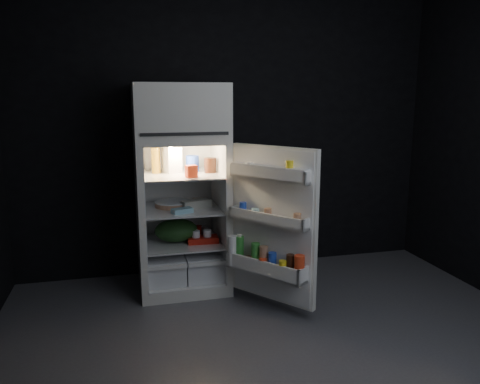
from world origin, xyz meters
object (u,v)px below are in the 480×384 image
object	(u,v)px
refrigerator	(181,181)
yogurt_tray	(203,240)
fridge_door	(271,228)
egg_carton	(196,204)
milk_jug	(172,159)

from	to	relation	value
refrigerator	yogurt_tray	size ratio (longest dim) A/B	6.72
refrigerator	fridge_door	bearing A→B (deg)	-48.09
egg_carton	fridge_door	bearing A→B (deg)	-66.85
milk_jug	egg_carton	distance (m)	0.45
refrigerator	milk_jug	xyz separation A→B (m)	(-0.07, 0.05, 0.19)
fridge_door	yogurt_tray	bearing A→B (deg)	128.33
fridge_door	egg_carton	size ratio (longest dim) A/B	4.76
fridge_door	egg_carton	bearing A→B (deg)	128.67
milk_jug	fridge_door	bearing A→B (deg)	-69.87
fridge_door	egg_carton	world-z (taller)	fridge_door
refrigerator	egg_carton	distance (m)	0.24
milk_jug	yogurt_tray	distance (m)	0.75
fridge_door	egg_carton	distance (m)	0.77
refrigerator	milk_jug	size ratio (longest dim) A/B	7.42
yogurt_tray	refrigerator	bearing A→B (deg)	146.99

